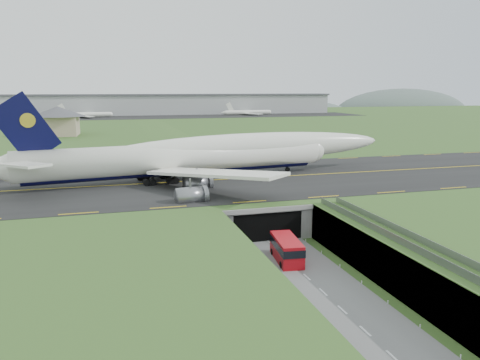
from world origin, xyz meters
name	(u,v)px	position (x,y,z in m)	size (l,w,h in m)	color
ground	(285,258)	(0.00, 0.00, 0.00)	(900.00, 900.00, 0.00)	#315421
airfield_deck	(286,239)	(0.00, 0.00, 3.00)	(800.00, 800.00, 6.00)	gray
trench_road	(305,276)	(0.00, -7.50, 0.10)	(12.00, 75.00, 0.20)	slate
taxiway	(230,179)	(0.00, 33.00, 6.09)	(800.00, 44.00, 0.18)	black
tunnel_portal	(252,210)	(0.00, 16.71, 3.33)	(17.00, 22.30, 6.00)	gray
guideway	(433,262)	(11.00, -19.11, 5.32)	(3.00, 53.00, 7.05)	#A8A8A3
jumbo_jet	(208,155)	(-4.16, 35.70, 11.24)	(90.34, 58.46, 19.50)	white
shuttle_tram	(287,249)	(-0.34, -1.32, 1.90)	(4.19, 8.89, 3.47)	#B50C14
service_building	(58,118)	(-44.20, 146.93, 13.22)	(23.49, 23.49, 12.19)	tan
cargo_terminal	(139,104)	(-0.15, 299.41, 13.96)	(320.00, 67.00, 15.60)	#B2B2B2
distant_hills	(193,117)	(64.38, 430.00, -4.00)	(700.00, 91.00, 60.00)	slate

